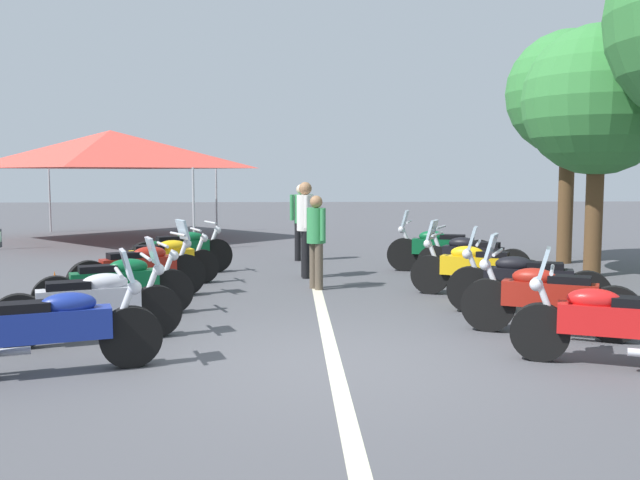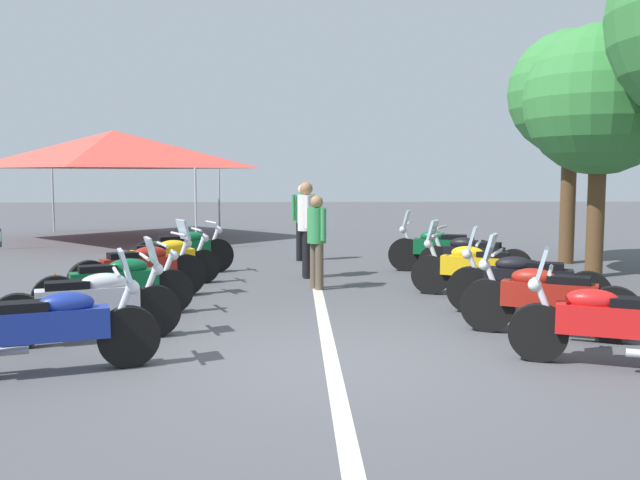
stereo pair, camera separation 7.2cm
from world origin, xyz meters
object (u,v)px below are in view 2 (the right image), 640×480
object	(u,v)px
motorcycle_right_row_2	(525,282)
bystander_1	(306,221)
motorcycle_left_row_4	(164,260)
roadside_tree_1	(600,101)
motorcycle_right_row_3	(477,268)
bystander_2	(317,235)
bystander_0	(303,216)
motorcycle_right_row_5	(441,248)
motorcycle_right_row_1	(546,298)
event_tent	(114,149)
motorcycle_right_row_0	(607,323)
motorcycle_left_row_0	(51,327)
traffic_cone_1	(56,294)
roadside_tree_0	(572,94)
motorcycle_left_row_2	(116,285)
motorcycle_left_row_5	(183,251)
motorcycle_right_row_4	(473,257)
motorcycle_left_row_3	(141,269)
motorcycle_left_row_1	(91,303)

from	to	relation	value
motorcycle_right_row_2	bystander_1	size ratio (longest dim) A/B	1.18
motorcycle_left_row_4	roadside_tree_1	size ratio (longest dim) A/B	0.41
motorcycle_right_row_3	bystander_2	world-z (taller)	bystander_2
bystander_0	motorcycle_right_row_5	bearing A→B (deg)	41.22
bystander_1	roadside_tree_1	xyz separation A→B (m)	(-0.05, -5.45, 2.23)
motorcycle_right_row_1	motorcycle_right_row_5	bearing A→B (deg)	-62.88
motorcycle_right_row_2	event_tent	bearing A→B (deg)	-34.08
motorcycle_left_row_4	motorcycle_right_row_0	bearing A→B (deg)	-67.70
bystander_0	motorcycle_left_row_0	bearing A→B (deg)	-29.73
bystander_0	motorcycle_right_row_3	bearing A→B (deg)	16.45
traffic_cone_1	roadside_tree_1	bearing A→B (deg)	-70.27
roadside_tree_1	motorcycle_left_row_0	bearing A→B (deg)	127.17
roadside_tree_0	roadside_tree_1	distance (m)	2.00
motorcycle_left_row_2	motorcycle_left_row_5	world-z (taller)	motorcycle_left_row_5
motorcycle_right_row_0	motorcycle_right_row_2	bearing A→B (deg)	-68.15
motorcycle_left_row_4	motorcycle_left_row_5	size ratio (longest dim) A/B	1.00
motorcycle_left_row_4	motorcycle_right_row_0	distance (m)	7.56
motorcycle_right_row_3	bystander_0	size ratio (longest dim) A/B	1.17
motorcycle_right_row_5	bystander_0	world-z (taller)	bystander_0
motorcycle_right_row_1	roadside_tree_0	world-z (taller)	roadside_tree_0
motorcycle_right_row_2	bystander_2	xyz separation A→B (m)	(2.28, 2.80, 0.45)
motorcycle_left_row_2	motorcycle_right_row_2	xyz separation A→B (m)	(-0.06, -5.58, 0.02)
motorcycle_right_row_2	motorcycle_right_row_5	world-z (taller)	motorcycle_right_row_5
bystander_2	roadside_tree_0	bearing A→B (deg)	-177.72
motorcycle_left_row_4	motorcycle_right_row_0	xyz separation A→B (m)	(-5.28, -5.42, 0.01)
motorcycle_right_row_4	bystander_1	size ratio (longest dim) A/B	1.04
motorcycle_right_row_1	motorcycle_right_row_2	bearing A→B (deg)	-71.69
motorcycle_right_row_3	event_tent	size ratio (longest dim) A/B	0.33
motorcycle_right_row_2	motorcycle_right_row_4	distance (m)	2.85
motorcycle_left_row_5	bystander_2	xyz separation A→B (m)	(-1.80, -2.52, 0.46)
bystander_1	event_tent	distance (m)	9.58
motorcycle_right_row_3	event_tent	xyz separation A→B (m)	(9.82, 8.15, 2.18)
bystander_1	motorcycle_left_row_4	bearing A→B (deg)	12.88
motorcycle_left_row_5	motorcycle_right_row_3	xyz separation A→B (m)	(-2.65, -5.02, 0.00)
motorcycle_right_row_1	bystander_1	xyz separation A→B (m)	(4.79, 2.79, 0.59)
traffic_cone_1	motorcycle_right_row_5	bearing A→B (deg)	-57.86
motorcycle_left_row_3	event_tent	distance (m)	10.48
motorcycle_left_row_0	motorcycle_right_row_3	xyz separation A→B (m)	(4.00, -5.23, 0.00)
motorcycle_right_row_1	bystander_1	distance (m)	5.57
motorcycle_right_row_5	bystander_0	xyz separation A→B (m)	(1.92, 2.70, 0.53)
motorcycle_left_row_3	bystander_0	xyz separation A→B (m)	(4.70, -2.57, 0.53)
motorcycle_right_row_4	roadside_tree_1	distance (m)	3.83
motorcycle_right_row_1	motorcycle_left_row_1	bearing A→B (deg)	26.78
motorcycle_left_row_2	roadside_tree_0	xyz separation A→B (m)	(5.41, -8.33, 3.18)
motorcycle_right_row_0	bystander_1	world-z (taller)	bystander_1
motorcycle_left_row_0	motorcycle_right_row_1	distance (m)	5.54
bystander_1	motorcycle_right_row_0	bearing A→B (deg)	110.03
motorcycle_right_row_2	bystander_1	world-z (taller)	bystander_1
motorcycle_right_row_0	motorcycle_right_row_4	bearing A→B (deg)	-67.98
motorcycle_left_row_4	motorcycle_left_row_5	xyz separation A→B (m)	(1.34, -0.12, 0.02)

